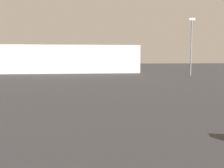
# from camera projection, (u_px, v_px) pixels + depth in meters

# --- Properties ---
(light_mast_right) EXTENTS (2.40, 0.50, 22.97)m
(light_mast_right) POSITION_uv_depth(u_px,v_px,m) (191.00, 44.00, 108.45)
(light_mast_right) COLOR slate
(light_mast_right) RESTS_ON ground_plane
(terminal_building) EXTENTS (87.18, 20.69, 13.03)m
(terminal_building) POSITION_uv_depth(u_px,v_px,m) (47.00, 59.00, 130.13)
(terminal_building) COLOR #B7B7B2
(terminal_building) RESTS_ON ground_plane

